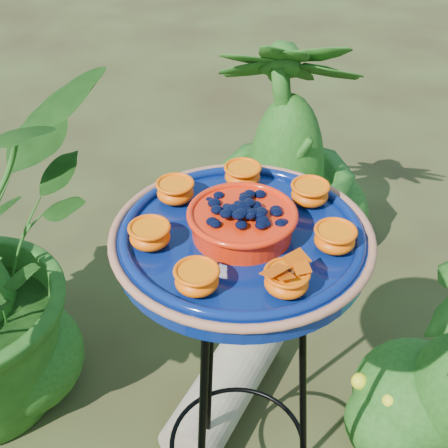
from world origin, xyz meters
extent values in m
torus|color=black|center=(-0.15, -0.12, 0.89)|extent=(0.30, 0.30, 0.02)
torus|color=black|center=(-0.15, -0.12, 0.31)|extent=(0.38, 0.38, 0.01)
cylinder|color=black|center=(-0.12, 0.03, 0.45)|extent=(0.03, 0.09, 0.89)
cylinder|color=black|center=(-0.03, -0.21, 0.45)|extent=(0.08, 0.07, 0.89)
cylinder|color=navy|center=(-0.15, -0.12, 0.93)|extent=(0.52, 0.52, 0.04)
torus|color=#AB674D|center=(-0.15, -0.12, 0.94)|extent=(0.48, 0.48, 0.02)
torus|color=navy|center=(-0.15, -0.12, 0.95)|extent=(0.44, 0.44, 0.02)
cylinder|color=red|center=(-0.15, -0.12, 0.97)|extent=(0.21, 0.21, 0.04)
torus|color=red|center=(-0.15, -0.12, 0.99)|extent=(0.20, 0.20, 0.01)
ellipsoid|color=black|center=(-0.15, -0.12, 1.00)|extent=(0.16, 0.16, 0.03)
ellipsoid|color=#FF4A02|center=(0.02, -0.11, 0.96)|extent=(0.07, 0.07, 0.04)
cylinder|color=orange|center=(0.02, -0.11, 0.98)|extent=(0.07, 0.07, 0.01)
ellipsoid|color=#FF4A02|center=(-0.05, 0.01, 0.96)|extent=(0.07, 0.07, 0.04)
cylinder|color=orange|center=(-0.05, 0.01, 0.98)|extent=(0.07, 0.07, 0.01)
ellipsoid|color=#FF4A02|center=(-0.18, 0.04, 0.96)|extent=(0.07, 0.07, 0.04)
cylinder|color=orange|center=(-0.18, 0.04, 0.98)|extent=(0.07, 0.07, 0.01)
ellipsoid|color=#FF4A02|center=(-0.29, -0.05, 0.96)|extent=(0.07, 0.07, 0.04)
cylinder|color=orange|center=(-0.29, -0.05, 0.98)|extent=(0.07, 0.07, 0.01)
ellipsoid|color=#FF4A02|center=(-0.29, -0.19, 0.96)|extent=(0.07, 0.07, 0.04)
cylinder|color=orange|center=(-0.29, -0.19, 0.98)|extent=(0.07, 0.07, 0.01)
ellipsoid|color=#FF4A02|center=(-0.18, -0.28, 0.96)|extent=(0.07, 0.07, 0.04)
cylinder|color=orange|center=(-0.18, -0.28, 0.98)|extent=(0.07, 0.07, 0.01)
ellipsoid|color=#FF4A02|center=(-0.04, -0.24, 0.96)|extent=(0.07, 0.07, 0.04)
cylinder|color=orange|center=(-0.04, -0.24, 0.98)|extent=(0.07, 0.07, 0.01)
cylinder|color=black|center=(-0.18, -0.28, 0.99)|extent=(0.01, 0.03, 0.00)
cube|color=#E13C04|center=(-0.20, -0.27, 1.00)|extent=(0.04, 0.03, 0.01)
cube|color=#E13C04|center=(-0.16, -0.27, 1.00)|extent=(0.04, 0.03, 0.01)
cylinder|color=tan|center=(0.04, 0.18, 0.09)|extent=(0.54, 0.39, 0.17)
imported|color=#184512|center=(0.69, 0.68, 0.47)|extent=(0.73, 0.73, 0.93)
camera|label=1|loc=(-0.69, -0.81, 1.63)|focal=50.00mm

